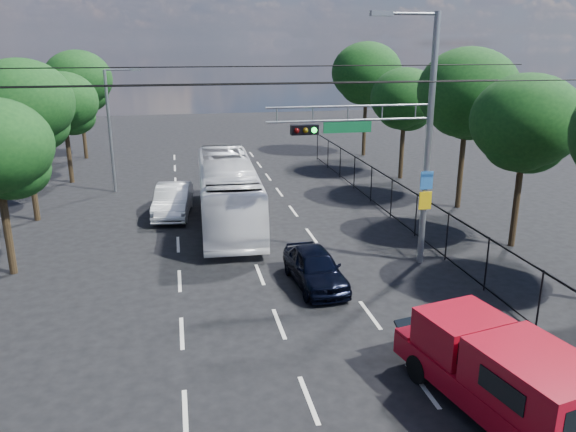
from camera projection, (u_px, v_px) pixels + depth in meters
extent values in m
plane|color=black|center=(309.00, 400.00, 13.82)|extent=(120.00, 120.00, 0.00)
cube|color=beige|center=(185.00, 415.00, 13.25)|extent=(0.12, 2.00, 0.01)
cube|color=beige|center=(182.00, 333.00, 17.00)|extent=(0.12, 2.00, 0.01)
cube|color=beige|center=(180.00, 281.00, 20.75)|extent=(0.12, 2.00, 0.01)
cube|color=beige|center=(178.00, 244.00, 24.49)|extent=(0.12, 2.00, 0.01)
cube|color=beige|center=(177.00, 218.00, 28.24)|extent=(0.12, 2.00, 0.01)
cube|color=beige|center=(176.00, 197.00, 31.99)|extent=(0.12, 2.00, 0.01)
cube|color=beige|center=(175.00, 181.00, 35.74)|extent=(0.12, 2.00, 0.01)
cube|color=beige|center=(175.00, 168.00, 39.48)|extent=(0.12, 2.00, 0.01)
cube|color=beige|center=(174.00, 157.00, 43.23)|extent=(0.12, 2.00, 0.01)
cube|color=beige|center=(309.00, 399.00, 13.82)|extent=(0.12, 2.00, 0.01)
cube|color=beige|center=(279.00, 324.00, 17.57)|extent=(0.12, 2.00, 0.01)
cube|color=beige|center=(260.00, 274.00, 21.32)|extent=(0.12, 2.00, 0.01)
cube|color=beige|center=(246.00, 240.00, 25.06)|extent=(0.12, 2.00, 0.01)
cube|color=beige|center=(236.00, 214.00, 28.81)|extent=(0.12, 2.00, 0.01)
cube|color=beige|center=(229.00, 195.00, 32.56)|extent=(0.12, 2.00, 0.01)
cube|color=beige|center=(223.00, 179.00, 36.30)|extent=(0.12, 2.00, 0.01)
cube|color=beige|center=(218.00, 166.00, 40.05)|extent=(0.12, 2.00, 0.01)
cube|color=beige|center=(213.00, 156.00, 43.80)|extent=(0.12, 2.00, 0.01)
cube|color=beige|center=(422.00, 385.00, 14.39)|extent=(0.12, 2.00, 0.01)
cube|color=beige|center=(370.00, 315.00, 18.14)|extent=(0.12, 2.00, 0.01)
cube|color=beige|center=(336.00, 268.00, 21.88)|extent=(0.12, 2.00, 0.01)
cube|color=beige|center=(311.00, 235.00, 25.63)|extent=(0.12, 2.00, 0.01)
cube|color=beige|center=(293.00, 211.00, 29.38)|extent=(0.12, 2.00, 0.01)
cube|color=beige|center=(279.00, 192.00, 33.12)|extent=(0.12, 2.00, 0.01)
cube|color=beige|center=(268.00, 177.00, 36.87)|extent=(0.12, 2.00, 0.01)
cube|color=beige|center=(259.00, 165.00, 40.62)|extent=(0.12, 2.00, 0.01)
cube|color=beige|center=(252.00, 154.00, 44.37)|extent=(0.12, 2.00, 0.01)
cylinder|color=slate|center=(428.00, 145.00, 21.15)|extent=(0.24, 0.24, 9.50)
cylinder|color=slate|center=(411.00, 14.00, 19.59)|extent=(2.00, 0.10, 0.10)
cube|color=slate|center=(382.00, 13.00, 19.38)|extent=(0.80, 0.25, 0.18)
cylinder|color=slate|center=(351.00, 106.00, 20.12)|extent=(6.20, 0.08, 0.08)
cylinder|color=slate|center=(350.00, 120.00, 20.27)|extent=(6.20, 0.08, 0.08)
cube|color=black|center=(305.00, 130.00, 20.03)|extent=(1.00, 0.28, 0.35)
sphere|color=#3F0505|center=(297.00, 131.00, 19.83)|extent=(0.20, 0.20, 0.20)
sphere|color=#4C3805|center=(305.00, 130.00, 19.89)|extent=(0.20, 0.20, 0.20)
sphere|color=#0CE533|center=(314.00, 130.00, 19.95)|extent=(0.20, 0.20, 0.20)
cube|color=#0C552B|center=(347.00, 127.00, 20.32)|extent=(1.80, 0.05, 0.40)
cube|color=#245FA9|center=(427.00, 180.00, 21.41)|extent=(0.50, 0.04, 0.70)
cube|color=gold|center=(425.00, 201.00, 21.65)|extent=(0.50, 0.04, 0.70)
cylinder|color=slate|center=(416.00, 112.00, 20.67)|extent=(0.05, 0.05, 0.50)
cylinder|color=slate|center=(382.00, 112.00, 20.42)|extent=(0.05, 0.05, 0.50)
cylinder|color=slate|center=(348.00, 113.00, 20.18)|extent=(0.05, 0.05, 0.50)
cylinder|color=slate|center=(313.00, 114.00, 19.93)|extent=(0.05, 0.05, 0.50)
cylinder|color=slate|center=(277.00, 115.00, 19.68)|extent=(0.05, 0.05, 0.50)
cylinder|color=slate|center=(110.00, 133.00, 32.17)|extent=(0.18, 0.18, 7.00)
cylinder|color=slate|center=(119.00, 70.00, 31.29)|extent=(1.60, 0.09, 0.09)
cube|color=slate|center=(136.00, 70.00, 31.46)|extent=(0.60, 0.22, 0.15)
cylinder|color=black|center=(266.00, 84.00, 17.32)|extent=(22.00, 0.04, 0.04)
cylinder|color=black|center=(250.00, 66.00, 20.48)|extent=(22.00, 0.04, 0.04)
cylinder|color=black|center=(246.00, 83.00, 22.10)|extent=(22.00, 0.04, 0.04)
cube|color=black|center=(409.00, 189.00, 25.93)|extent=(0.04, 34.00, 0.06)
cube|color=black|center=(406.00, 226.00, 26.46)|extent=(0.04, 34.00, 0.06)
cylinder|color=black|center=(539.00, 301.00, 16.84)|extent=(0.06, 0.06, 2.00)
cylinder|color=black|center=(487.00, 264.00, 19.65)|extent=(0.06, 0.06, 2.00)
cylinder|color=black|center=(447.00, 237.00, 22.46)|extent=(0.06, 0.06, 2.00)
cylinder|color=black|center=(416.00, 215.00, 25.27)|extent=(0.06, 0.06, 2.00)
cylinder|color=black|center=(391.00, 198.00, 28.08)|extent=(0.06, 0.06, 2.00)
cylinder|color=black|center=(371.00, 184.00, 30.89)|extent=(0.06, 0.06, 2.00)
cylinder|color=black|center=(354.00, 172.00, 33.70)|extent=(0.06, 0.06, 2.00)
cylinder|color=black|center=(340.00, 162.00, 36.51)|extent=(0.06, 0.06, 2.00)
cylinder|color=black|center=(328.00, 154.00, 39.32)|extent=(0.06, 0.06, 2.00)
cylinder|color=black|center=(317.00, 146.00, 42.13)|extent=(0.06, 0.06, 2.00)
cylinder|color=black|center=(517.00, 199.00, 23.76)|extent=(0.28, 0.28, 4.20)
ellipsoid|color=black|center=(527.00, 121.00, 22.78)|extent=(4.50, 4.50, 3.83)
ellipsoid|color=black|center=(528.00, 145.00, 23.45)|extent=(3.00, 3.00, 2.40)
ellipsoid|color=black|center=(519.00, 144.00, 22.80)|extent=(2.85, 2.85, 2.28)
cylinder|color=black|center=(461.00, 163.00, 29.41)|extent=(0.28, 0.28, 4.76)
ellipsoid|color=black|center=(468.00, 91.00, 28.31)|extent=(5.10, 5.10, 4.33)
ellipsoid|color=black|center=(470.00, 114.00, 29.01)|extent=(3.40, 3.40, 2.72)
ellipsoid|color=black|center=(462.00, 112.00, 28.35)|extent=(3.23, 3.23, 2.58)
cylinder|color=black|center=(402.00, 147.00, 36.00)|extent=(0.28, 0.28, 4.03)
ellipsoid|color=black|center=(405.00, 97.00, 35.06)|extent=(4.32, 4.32, 3.67)
ellipsoid|color=black|center=(408.00, 113.00, 35.72)|extent=(2.88, 2.88, 2.30)
ellipsoid|color=black|center=(400.00, 112.00, 35.06)|extent=(2.74, 2.74, 2.19)
cylinder|color=black|center=(365.00, 124.00, 43.40)|extent=(0.28, 0.28, 4.93)
ellipsoid|color=black|center=(367.00, 72.00, 42.26)|extent=(5.28, 5.28, 4.49)
ellipsoid|color=black|center=(370.00, 88.00, 42.98)|extent=(3.52, 3.52, 2.82)
ellipsoid|color=black|center=(363.00, 87.00, 42.31)|extent=(3.34, 3.34, 2.68)
cylinder|color=black|center=(7.00, 226.00, 20.89)|extent=(0.28, 0.28, 3.81)
ellipsoid|color=black|center=(12.00, 170.00, 20.64)|extent=(2.72, 2.72, 2.18)
cylinder|color=black|center=(32.00, 176.00, 27.23)|extent=(0.28, 0.28, 4.48)
ellipsoid|color=black|center=(22.00, 103.00, 26.20)|extent=(4.80, 4.80, 4.08)
ellipsoid|color=black|center=(35.00, 125.00, 26.88)|extent=(3.20, 3.20, 2.56)
ellipsoid|color=black|center=(15.00, 124.00, 26.23)|extent=(3.04, 3.04, 2.43)
cylinder|color=black|center=(69.00, 152.00, 34.89)|extent=(0.28, 0.28, 3.92)
ellipsoid|color=black|center=(63.00, 101.00, 33.98)|extent=(4.20, 4.20, 3.57)
ellipsoid|color=black|center=(72.00, 117.00, 34.62)|extent=(2.80, 2.80, 2.24)
ellipsoid|color=black|center=(58.00, 116.00, 33.97)|extent=(2.66, 2.66, 2.13)
cylinder|color=black|center=(83.00, 128.00, 42.24)|extent=(0.28, 0.28, 4.59)
ellipsoid|color=black|center=(78.00, 79.00, 41.18)|extent=(4.92, 4.92, 4.18)
ellipsoid|color=black|center=(86.00, 95.00, 41.88)|extent=(3.28, 3.28, 2.62)
ellipsoid|color=black|center=(74.00, 93.00, 41.22)|extent=(3.12, 3.12, 2.49)
cylinder|color=black|center=(419.00, 369.00, 14.46)|extent=(0.43, 0.79, 0.75)
cylinder|color=black|center=(475.00, 354.00, 15.15)|extent=(0.43, 0.79, 0.75)
cube|color=maroon|center=(494.00, 385.00, 13.27)|extent=(3.09, 5.65, 0.60)
cube|color=maroon|center=(431.00, 336.00, 15.35)|extent=(2.06, 0.98, 0.59)
cube|color=black|center=(425.00, 322.00, 15.53)|extent=(1.87, 0.80, 0.33)
cube|color=maroon|center=(462.00, 332.00, 14.12)|extent=(2.22, 2.02, 1.02)
cube|color=black|center=(484.00, 346.00, 13.40)|extent=(1.63, 0.39, 0.59)
cube|color=maroon|center=(537.00, 380.00, 11.98)|extent=(2.51, 3.08, 1.12)
cube|color=black|center=(572.00, 368.00, 12.35)|extent=(0.31, 1.26, 0.48)
cube|color=black|center=(501.00, 390.00, 11.59)|extent=(0.31, 1.26, 0.48)
imported|color=black|center=(315.00, 267.00, 20.19)|extent=(1.89, 4.12, 1.37)
imported|color=white|center=(228.00, 192.00, 27.08)|extent=(3.02, 11.23, 3.10)
imported|color=silver|center=(173.00, 200.00, 28.51)|extent=(2.20, 4.90, 1.56)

